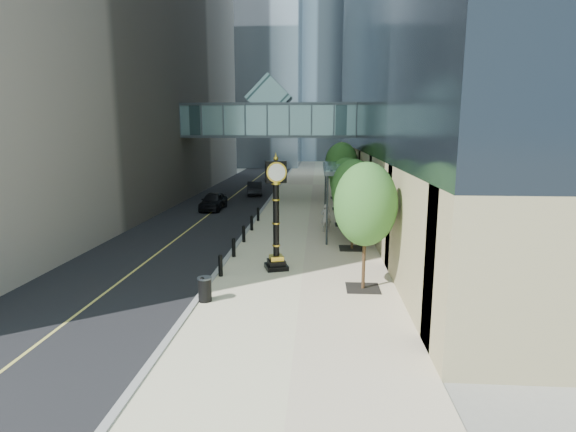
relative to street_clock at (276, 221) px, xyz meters
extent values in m
plane|color=gray|center=(0.27, -5.43, -2.39)|extent=(320.00, 320.00, 0.00)
cube|color=black|center=(-6.73, 34.57, -2.38)|extent=(8.00, 180.00, 0.02)
cube|color=beige|center=(1.27, 34.57, -2.36)|extent=(8.00, 180.00, 0.06)
cube|color=gray|center=(-2.73, 34.57, -2.35)|extent=(0.25, 180.00, 0.07)
cube|color=#A1B6CB|center=(-5.73, 114.57, 30.11)|extent=(22.00, 22.00, 65.00)
cube|color=slate|center=(-2.73, 22.57, 5.11)|extent=(17.00, 4.00, 3.00)
cube|color=#383F44|center=(-2.73, 22.57, 3.66)|extent=(17.00, 4.20, 0.25)
cube|color=#383F44|center=(-2.73, 22.57, 6.56)|extent=(17.00, 4.20, 0.25)
cube|color=slate|center=(-2.73, 22.57, 7.21)|extent=(4.24, 3.00, 4.24)
cube|color=#383F44|center=(3.77, 8.57, 1.81)|extent=(3.00, 8.00, 0.25)
cube|color=slate|center=(3.77, 8.57, 1.96)|extent=(2.80, 7.80, 0.06)
cylinder|color=#383F44|center=(2.47, 4.87, -0.29)|extent=(0.12, 0.12, 4.20)
cylinder|color=#383F44|center=(2.47, 12.27, -0.29)|extent=(0.12, 0.12, 4.20)
cylinder|color=black|center=(-2.43, -4.43, -1.88)|extent=(0.20, 0.20, 0.90)
cylinder|color=black|center=(-2.43, -1.23, -1.88)|extent=(0.20, 0.20, 0.90)
cylinder|color=black|center=(-2.43, 1.97, -1.88)|extent=(0.20, 0.20, 0.90)
cylinder|color=black|center=(-2.43, 5.17, -1.88)|extent=(0.20, 0.20, 0.90)
cylinder|color=black|center=(-2.43, 8.37, -1.88)|extent=(0.20, 0.20, 0.90)
cylinder|color=black|center=(-2.43, 11.57, -1.88)|extent=(0.20, 0.20, 0.90)
cube|color=black|center=(3.87, -2.43, -2.32)|extent=(1.40, 1.40, 0.02)
cylinder|color=#402F1B|center=(3.87, -2.43, -0.92)|extent=(0.14, 0.14, 2.81)
ellipsoid|color=#225D23|center=(3.87, -2.43, 1.25)|extent=(2.57, 2.57, 3.43)
cube|color=black|center=(3.87, 4.07, -2.32)|extent=(1.40, 1.40, 0.02)
cylinder|color=#402F1B|center=(3.87, 4.07, -1.00)|extent=(0.14, 0.14, 2.66)
ellipsoid|color=#225D23|center=(3.87, 4.07, 1.06)|extent=(2.44, 2.44, 3.25)
cube|color=black|center=(3.87, 10.57, -2.32)|extent=(1.40, 1.40, 0.02)
cylinder|color=#402F1B|center=(3.87, 10.57, -1.07)|extent=(0.14, 0.14, 2.51)
ellipsoid|color=#225D23|center=(3.87, 10.57, 0.87)|extent=(2.30, 2.30, 3.06)
cube|color=black|center=(3.87, 17.07, -2.32)|extent=(1.40, 1.40, 0.02)
cylinder|color=#402F1B|center=(3.87, 17.07, -0.84)|extent=(0.14, 0.14, 2.97)
ellipsoid|color=#225D23|center=(3.87, 17.07, 1.46)|extent=(2.72, 2.72, 3.63)
cube|color=black|center=(3.87, 23.57, -2.32)|extent=(1.40, 1.40, 0.02)
cylinder|color=#402F1B|center=(3.87, 23.57, -0.93)|extent=(0.14, 0.14, 2.79)
ellipsoid|color=#225D23|center=(3.87, 23.57, 1.22)|extent=(2.55, 2.55, 3.40)
cube|color=black|center=(0.00, 0.00, -2.21)|extent=(1.26, 1.26, 0.22)
cube|color=black|center=(0.00, 0.00, -1.99)|extent=(0.98, 0.98, 0.22)
cube|color=gold|center=(0.00, 0.00, -1.77)|extent=(0.77, 0.77, 0.22)
cylinder|color=black|center=(0.00, 0.00, 0.08)|extent=(0.29, 0.29, 3.47)
cube|color=black|center=(0.00, 0.00, 2.31)|extent=(1.01, 0.60, 1.01)
cylinder|color=white|center=(0.00, 0.20, 2.31)|extent=(0.76, 0.28, 0.78)
cylinder|color=white|center=(0.00, -0.20, 2.31)|extent=(0.76, 0.28, 0.78)
sphere|color=gold|center=(0.00, 0.00, 2.93)|extent=(0.22, 0.22, 0.22)
cylinder|color=black|center=(-2.37, -4.28, -1.88)|extent=(0.67, 0.67, 0.90)
imported|color=#BAB2AA|center=(2.47, 8.28, -1.40)|extent=(0.71, 0.50, 1.86)
imported|color=black|center=(-6.86, 16.30, -1.64)|extent=(1.84, 4.33, 1.46)
imported|color=black|center=(-4.66, 25.62, -1.67)|extent=(2.02, 4.41, 1.40)
camera|label=1|loc=(1.95, -20.51, 4.16)|focal=28.00mm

